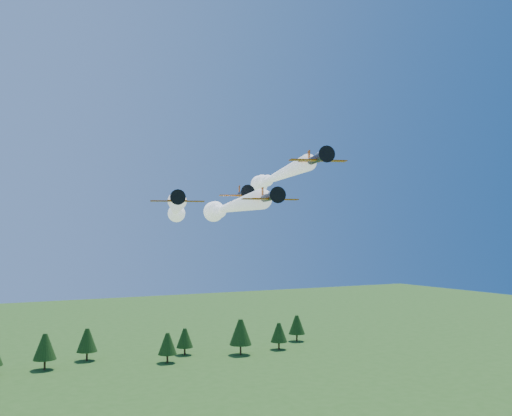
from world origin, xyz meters
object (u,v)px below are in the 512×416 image
plane_right (274,178)px  plane_slot (243,194)px  plane_left (176,210)px  plane_lead (228,208)px

plane_right → plane_slot: 21.57m
plane_left → plane_lead: bearing=-59.0°
plane_lead → plane_left: plane_left is taller
plane_lead → plane_right: plane_right is taller
plane_left → plane_slot: plane_slot is taller
plane_left → plane_right: (17.60, -5.22, 6.21)m
plane_lead → plane_left: (-3.12, 15.61, 0.26)m
plane_lead → plane_slot: size_ratio=5.21×
plane_lead → plane_slot: (0.12, -5.03, 1.88)m
plane_right → plane_lead: bearing=-127.5°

